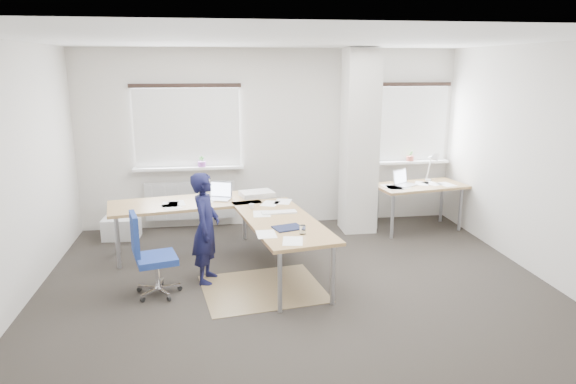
{
  "coord_description": "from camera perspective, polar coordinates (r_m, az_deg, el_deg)",
  "views": [
    {
      "loc": [
        -0.91,
        -5.59,
        2.54
      ],
      "look_at": [
        0.04,
        0.9,
        0.91
      ],
      "focal_mm": 32.0,
      "sensor_mm": 36.0,
      "label": 1
    }
  ],
  "objects": [
    {
      "name": "desk_main",
      "position": [
        6.65,
        -6.04,
        -2.29
      ],
      "size": [
        2.82,
        2.63,
        0.96
      ],
      "rotation": [
        0.0,
        0.0,
        0.17
      ],
      "color": "olive",
      "rests_on": "ground"
    },
    {
      "name": "task_chair",
      "position": [
        6.03,
        -14.67,
        -8.64
      ],
      "size": [
        0.55,
        0.53,
        0.98
      ],
      "rotation": [
        0.0,
        0.0,
        0.25
      ],
      "color": "navy",
      "rests_on": "ground"
    },
    {
      "name": "white_crate",
      "position": [
        8.12,
        -18.0,
        -3.83
      ],
      "size": [
        0.54,
        0.39,
        0.32
      ],
      "primitive_type": "cube",
      "rotation": [
        0.0,
        0.0,
        -0.05
      ],
      "color": "white",
      "rests_on": "ground"
    },
    {
      "name": "ground",
      "position": [
        6.21,
        0.84,
        -10.22
      ],
      "size": [
        6.0,
        6.0,
        0.0
      ],
      "primitive_type": "plane",
      "color": "#2B2722",
      "rests_on": "ground"
    },
    {
      "name": "person",
      "position": [
        6.16,
        -9.11,
        -3.97
      ],
      "size": [
        0.42,
        0.54,
        1.34
      ],
      "primitive_type": "imported",
      "rotation": [
        0.0,
        0.0,
        1.35
      ],
      "color": "black",
      "rests_on": "ground"
    },
    {
      "name": "floor_mat",
      "position": [
        6.1,
        -2.81,
        -10.67
      ],
      "size": [
        1.52,
        1.34,
        0.01
      ],
      "primitive_type": "cube",
      "rotation": [
        0.0,
        0.0,
        0.15
      ],
      "color": "olive",
      "rests_on": "ground"
    },
    {
      "name": "desk_side",
      "position": [
        8.26,
        14.41,
        0.5
      ],
      "size": [
        1.5,
        0.93,
        1.22
      ],
      "rotation": [
        0.0,
        0.0,
        0.17
      ],
      "color": "olive",
      "rests_on": "ground"
    },
    {
      "name": "room_shell",
      "position": [
        6.2,
        1.9,
        6.56
      ],
      "size": [
        6.04,
        5.04,
        2.82
      ],
      "color": "beige",
      "rests_on": "ground"
    }
  ]
}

